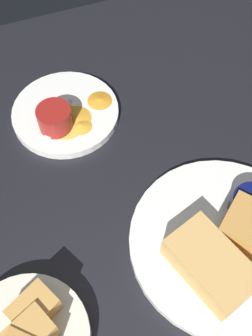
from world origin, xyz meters
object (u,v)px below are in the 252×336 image
Objects in this scene: spoon_by_dark_ramekin at (237,239)px; spoon_by_gravy_ramekin at (54,127)px; ramekin_light_gravy at (55,118)px; plate_chips_companion at (66,113)px; sandwich_half_near at (211,265)px; plate_sandwich_main at (223,242)px; ramekin_dark_sauce at (252,206)px.

spoon_by_gravy_ramekin is at bearing 33.35° from spoon_by_dark_ramekin.
spoon_by_dark_ramekin and spoon_by_gravy_ramekin have the same top height.
spoon_by_dark_ramekin is 1.37× the size of ramekin_light_gravy.
spoon_by_gravy_ramekin is (-3.32, 2.99, 1.16)cm from plate_chips_companion.
ramekin_light_gravy is 2.04cm from spoon_by_gravy_ramekin.
plate_sandwich_main is at bearing -54.41° from sandwich_half_near.
spoon_by_dark_ramekin is (-0.52, -1.76, 1.16)cm from plate_sandwich_main.
ramekin_dark_sauce is 1.09× the size of ramekin_light_gravy.
sandwich_half_near is 38.90cm from plate_chips_companion.
sandwich_half_near is 2.37× the size of ramekin_light_gravy.
spoon_by_dark_ramekin reaches higher than plate_chips_companion.
spoon_by_dark_ramekin is at bearing -147.50° from ramekin_light_gravy.
spoon_by_gravy_ramekin is at bearing 41.77° from ramekin_dark_sauce.
plate_sandwich_main is at bearing -149.44° from ramekin_light_gravy.
plate_sandwich_main is 4.74× the size of ramekin_light_gravy.
spoon_by_gravy_ramekin reaches higher than plate_chips_companion.
spoon_by_dark_ramekin is at bearing 129.86° from ramekin_dark_sauce.
sandwich_half_near is 0.73× the size of plate_chips_companion.
sandwich_half_near is at bearing -163.32° from plate_chips_companion.
spoon_by_dark_ramekin reaches higher than plate_sandwich_main.
ramekin_light_gravy is 0.75× the size of spoon_by_gravy_ramekin.
plate_chips_companion is at bearing -42.02° from spoon_by_gravy_ramekin.
spoon_by_dark_ramekin is at bearing -146.65° from spoon_by_gravy_ramekin.
plate_sandwich_main is at bearing 116.59° from ramekin_dark_sauce.
sandwich_half_near is 2.18× the size of ramekin_dark_sauce.
spoon_by_dark_ramekin is (2.75, -6.33, -2.04)cm from sandwich_half_near.
sandwich_half_near is at bearing 113.50° from spoon_by_dark_ramekin.
sandwich_half_near reaches higher than ramekin_dark_sauce.
sandwich_half_near is 36.74cm from ramekin_light_gravy.
sandwich_half_near is 12.23cm from ramekin_dark_sauce.
plate_sandwich_main is 35.96cm from ramekin_light_gravy.
spoon_by_gravy_ramekin is at bearing 121.96° from ramekin_light_gravy.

